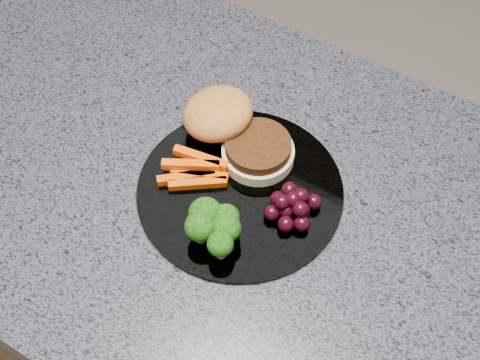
% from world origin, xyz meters
% --- Properties ---
extents(island_cabinet, '(1.20, 0.60, 0.86)m').
position_xyz_m(island_cabinet, '(0.00, 0.00, 0.43)').
color(island_cabinet, brown).
rests_on(island_cabinet, ground).
extents(countertop, '(1.20, 0.60, 0.04)m').
position_xyz_m(countertop, '(0.00, 0.00, 0.88)').
color(countertop, '#54535E').
rests_on(countertop, island_cabinet).
extents(plate, '(0.26, 0.26, 0.01)m').
position_xyz_m(plate, '(0.02, 0.00, 0.90)').
color(plate, white).
rests_on(plate, countertop).
extents(burger, '(0.17, 0.11, 0.05)m').
position_xyz_m(burger, '(-0.03, 0.07, 0.93)').
color(burger, beige).
rests_on(burger, plate).
extents(carrot_sticks, '(0.09, 0.08, 0.02)m').
position_xyz_m(carrot_sticks, '(-0.04, -0.01, 0.91)').
color(carrot_sticks, '#DF4B03').
rests_on(carrot_sticks, plate).
extents(broccoli, '(0.07, 0.07, 0.05)m').
position_xyz_m(broccoli, '(0.03, -0.07, 0.93)').
color(broccoli, olive).
rests_on(broccoli, plate).
extents(grape_bunch, '(0.06, 0.07, 0.03)m').
position_xyz_m(grape_bunch, '(0.09, 0.01, 0.92)').
color(grape_bunch, black).
rests_on(grape_bunch, plate).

